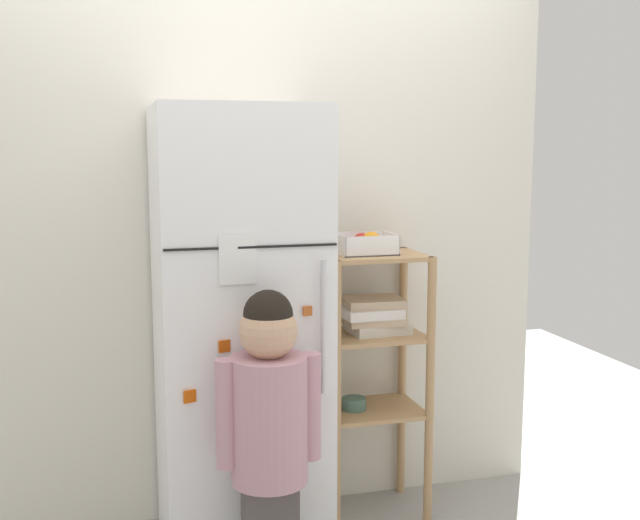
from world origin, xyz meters
The scene contains 5 objects.
kitchen_wall_back centered at (0.00, 0.36, 1.11)m, with size 2.56×0.03×2.21m, color silver.
refrigerator centered at (-0.14, 0.02, 0.86)m, with size 0.60×0.65×1.71m.
child_standing centered at (-0.11, -0.40, 0.67)m, with size 0.36×0.26×1.10m.
pantry_shelf_unit centered at (0.45, 0.16, 0.74)m, with size 0.44×0.34×1.13m.
fruit_bin centered at (0.43, 0.17, 1.17)m, with size 0.23×0.19×0.09m.
Camera 1 is at (-0.62, -2.85, 1.56)m, focal length 43.85 mm.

